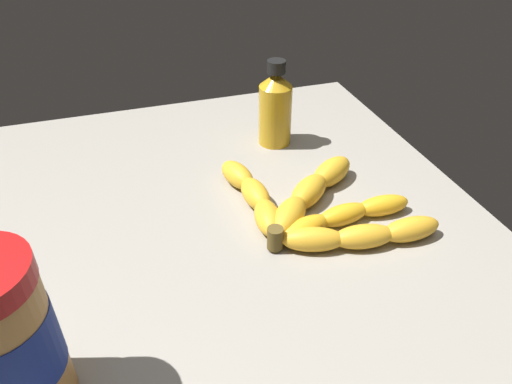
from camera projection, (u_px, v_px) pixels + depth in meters
ground_plane at (229, 239)px, 64.25cm from camera, size 70.01×79.20×4.14cm
banana_bunch at (314, 207)px, 63.84cm from camera, size 24.09×23.84×3.67cm
peanut_butter_jar at (4, 342)px, 38.61cm from camera, size 8.49×8.49×16.34cm
honey_bottle at (275, 107)px, 77.62cm from camera, size 5.39×5.39×14.27cm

